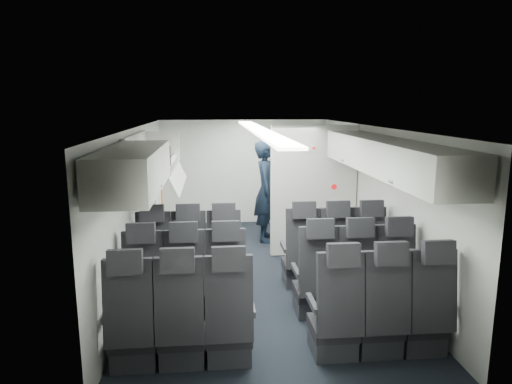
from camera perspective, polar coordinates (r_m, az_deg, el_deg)
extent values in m
cube|color=black|center=(6.87, 0.32, -10.15)|extent=(3.40, 6.00, 0.01)
cube|color=silver|center=(6.41, 0.34, 8.12)|extent=(3.40, 6.00, 0.01)
cube|color=silver|center=(9.50, -1.49, 2.53)|extent=(3.40, 0.01, 2.15)
cube|color=silver|center=(3.71, 5.08, -11.17)|extent=(3.40, 0.01, 2.15)
cube|color=silver|center=(6.61, -14.50, -1.56)|extent=(0.01, 6.00, 2.15)
cube|color=silver|center=(6.93, 14.46, -0.98)|extent=(0.01, 6.00, 2.15)
cube|color=white|center=(6.42, 0.34, 7.76)|extent=(0.25, 5.52, 0.03)
cube|color=black|center=(6.37, -12.26, -9.50)|extent=(0.44, 0.46, 0.12)
cube|color=#2D2D33|center=(6.42, -12.20, -10.84)|extent=(0.42, 0.42, 0.22)
cube|color=black|center=(6.02, -12.68, -6.21)|extent=(0.44, 0.20, 0.80)
cube|color=black|center=(5.86, -12.90, -2.61)|extent=(0.30, 0.12, 0.23)
cube|color=#2D2D33|center=(6.28, -14.41, -7.19)|extent=(0.05, 0.40, 0.06)
cube|color=#2D2D33|center=(6.22, -10.37, -7.18)|extent=(0.05, 0.40, 0.06)
cube|color=black|center=(6.33, -8.16, -9.48)|extent=(0.44, 0.46, 0.12)
cube|color=#2D2D33|center=(6.38, -8.12, -10.83)|extent=(0.42, 0.42, 0.22)
cube|color=black|center=(5.97, -8.37, -6.17)|extent=(0.44, 0.20, 0.80)
cube|color=black|center=(5.82, -8.50, -2.55)|extent=(0.30, 0.12, 0.23)
cube|color=#2D2D33|center=(6.22, -10.28, -7.18)|extent=(0.05, 0.40, 0.06)
cube|color=#2D2D33|center=(6.20, -6.19, -7.13)|extent=(0.05, 0.40, 0.06)
cube|color=black|center=(6.32, -4.02, -9.42)|extent=(0.44, 0.46, 0.12)
cube|color=#2D2D33|center=(6.38, -4.00, -10.77)|extent=(0.42, 0.42, 0.22)
cube|color=black|center=(5.97, -4.03, -6.10)|extent=(0.44, 0.20, 0.80)
cube|color=black|center=(5.81, -4.07, -2.47)|extent=(0.30, 0.12, 0.23)
cube|color=#2D2D33|center=(6.20, -6.10, -7.13)|extent=(0.05, 0.40, 0.06)
cube|color=#2D2D33|center=(6.21, -2.00, -7.04)|extent=(0.05, 0.40, 0.06)
cube|color=black|center=(6.42, 5.41, -9.10)|extent=(0.44, 0.46, 0.12)
cube|color=#2D2D33|center=(6.48, 5.38, -10.42)|extent=(0.42, 0.42, 0.22)
cube|color=black|center=(6.08, 5.88, -5.81)|extent=(0.44, 0.20, 0.80)
cube|color=black|center=(5.93, 6.04, -2.25)|extent=(0.30, 0.12, 0.23)
cube|color=#2D2D33|center=(6.27, 3.52, -6.87)|extent=(0.05, 0.40, 0.06)
cube|color=#2D2D33|center=(6.35, 7.47, -6.71)|extent=(0.05, 0.40, 0.06)
cube|color=black|center=(6.52, 9.34, -8.89)|extent=(0.44, 0.46, 0.12)
cube|color=#2D2D33|center=(6.58, 9.30, -10.20)|extent=(0.42, 0.42, 0.22)
cube|color=black|center=(6.18, 9.99, -5.64)|extent=(0.44, 0.20, 0.80)
cube|color=black|center=(6.03, 10.24, -2.13)|extent=(0.30, 0.12, 0.23)
cube|color=#2D2D33|center=(6.35, 7.56, -6.71)|extent=(0.05, 0.40, 0.06)
cube|color=#2D2D33|center=(6.46, 11.39, -6.52)|extent=(0.05, 0.40, 0.06)
cube|color=black|center=(6.65, 13.14, -8.65)|extent=(0.44, 0.46, 0.12)
cube|color=#2D2D33|center=(6.70, 13.08, -9.94)|extent=(0.42, 0.42, 0.22)
cube|color=black|center=(6.31, 13.95, -5.45)|extent=(0.44, 0.20, 0.80)
cube|color=black|center=(6.17, 14.27, -2.01)|extent=(0.30, 0.12, 0.23)
cube|color=#2D2D33|center=(6.47, 11.47, -6.52)|extent=(0.05, 0.40, 0.06)
cube|color=#2D2D33|center=(6.60, 15.15, -6.31)|extent=(0.05, 0.40, 0.06)
cube|color=black|center=(5.54, -13.36, -12.74)|extent=(0.44, 0.46, 0.12)
cube|color=#2D2D33|center=(5.60, -13.29, -14.24)|extent=(0.42, 0.42, 0.22)
cube|color=black|center=(5.17, -13.91, -9.14)|extent=(0.44, 0.20, 0.80)
cube|color=black|center=(5.00, -14.21, -5.02)|extent=(0.30, 0.12, 0.23)
cube|color=#2D2D33|center=(5.44, -15.87, -10.12)|extent=(0.05, 0.40, 0.06)
cube|color=#2D2D33|center=(5.38, -11.18, -10.15)|extent=(0.05, 0.40, 0.06)
cube|color=black|center=(5.49, -8.59, -12.76)|extent=(0.44, 0.46, 0.12)
cube|color=#2D2D33|center=(5.56, -8.54, -14.27)|extent=(0.42, 0.42, 0.22)
cube|color=black|center=(5.12, -8.87, -9.13)|extent=(0.44, 0.20, 0.80)
cube|color=black|center=(4.95, -9.03, -4.98)|extent=(0.30, 0.12, 0.23)
cube|color=#2D2D33|center=(5.38, -11.07, -10.15)|extent=(0.05, 0.40, 0.06)
cube|color=#2D2D33|center=(5.35, -6.30, -10.12)|extent=(0.05, 0.40, 0.06)
cube|color=black|center=(5.48, -3.77, -12.69)|extent=(0.44, 0.46, 0.12)
cube|color=#2D2D33|center=(5.55, -3.75, -14.20)|extent=(0.42, 0.42, 0.22)
cube|color=black|center=(5.11, -3.76, -9.05)|extent=(0.44, 0.20, 0.80)
cube|color=black|center=(4.94, -3.80, -4.89)|extent=(0.30, 0.12, 0.23)
cube|color=#2D2D33|center=(5.35, -6.19, -10.11)|extent=(0.05, 0.40, 0.06)
cube|color=#2D2D33|center=(5.36, -1.41, -10.01)|extent=(0.05, 0.40, 0.06)
cube|color=black|center=(5.61, 7.16, -12.22)|extent=(0.44, 0.46, 0.12)
cube|color=#2D2D33|center=(5.67, 7.12, -13.70)|extent=(0.42, 0.42, 0.22)
cube|color=black|center=(5.24, 7.81, -8.62)|extent=(0.44, 0.20, 0.80)
cube|color=black|center=(5.08, 8.05, -4.55)|extent=(0.30, 0.12, 0.23)
cube|color=#2D2D33|center=(5.43, 5.01, -9.76)|extent=(0.05, 0.40, 0.06)
cube|color=#2D2D33|center=(5.52, 9.56, -9.51)|extent=(0.05, 0.40, 0.06)
cube|color=black|center=(5.72, 11.67, -11.89)|extent=(0.44, 0.46, 0.12)
cube|color=#2D2D33|center=(5.78, 11.61, -13.36)|extent=(0.42, 0.42, 0.22)
cube|color=black|center=(5.36, 12.55, -8.34)|extent=(0.44, 0.20, 0.80)
cube|color=black|center=(5.20, 12.90, -4.35)|extent=(0.30, 0.12, 0.23)
cube|color=#2D2D33|center=(5.53, 9.66, -9.50)|extent=(0.05, 0.40, 0.06)
cube|color=#2D2D33|center=(5.65, 14.03, -9.21)|extent=(0.05, 0.40, 0.06)
cube|color=black|center=(5.86, 15.97, -11.52)|extent=(0.44, 0.46, 0.12)
cube|color=#2D2D33|center=(5.92, 15.88, -12.95)|extent=(0.42, 0.42, 0.22)
cube|color=black|center=(5.51, 17.05, -8.03)|extent=(0.44, 0.20, 0.80)
cube|color=black|center=(5.35, 17.49, -4.14)|extent=(0.30, 0.12, 0.23)
cube|color=#2D2D33|center=(5.66, 14.13, -9.20)|extent=(0.05, 0.40, 0.06)
cube|color=#2D2D33|center=(5.82, 18.27, -8.87)|extent=(0.05, 0.40, 0.06)
cube|color=black|center=(4.74, -14.88, -17.08)|extent=(0.44, 0.46, 0.12)
cube|color=#2D2D33|center=(4.81, -14.79, -18.77)|extent=(0.42, 0.42, 0.22)
cube|color=black|center=(4.35, -15.66, -13.18)|extent=(0.44, 0.20, 0.80)
cube|color=black|center=(4.16, -16.06, -8.41)|extent=(0.30, 0.12, 0.23)
cube|color=#2D2D33|center=(4.63, -17.89, -14.08)|extent=(0.05, 0.40, 0.06)
cube|color=#2D2D33|center=(4.55, -12.31, -14.21)|extent=(0.05, 0.40, 0.06)
cube|color=black|center=(4.68, -9.19, -17.18)|extent=(0.44, 0.46, 0.12)
cube|color=#2D2D33|center=(4.76, -9.13, -18.88)|extent=(0.42, 0.42, 0.22)
cube|color=black|center=(4.29, -9.57, -13.25)|extent=(0.44, 0.20, 0.80)
cube|color=black|center=(4.10, -9.80, -8.42)|extent=(0.30, 0.12, 0.23)
cube|color=#2D2D33|center=(4.55, -12.18, -14.21)|extent=(0.05, 0.40, 0.06)
cube|color=#2D2D33|center=(4.52, -6.46, -14.21)|extent=(0.05, 0.40, 0.06)
cube|color=black|center=(4.67, -3.43, -17.11)|extent=(0.44, 0.46, 0.12)
cube|color=#2D2D33|center=(4.75, -3.40, -18.81)|extent=(0.42, 0.42, 0.22)
cube|color=black|center=(4.28, -3.39, -13.17)|extent=(0.44, 0.20, 0.80)
cube|color=black|center=(4.08, -3.43, -8.33)|extent=(0.30, 0.12, 0.23)
cube|color=#2D2D33|center=(4.52, -6.33, -14.21)|extent=(0.05, 0.40, 0.06)
cube|color=#2D2D33|center=(4.53, -0.59, -14.07)|extent=(0.05, 0.40, 0.06)
cube|color=black|center=(4.82, 9.57, -16.36)|extent=(0.44, 0.46, 0.12)
cube|color=#2D2D33|center=(4.89, 9.51, -18.03)|extent=(0.42, 0.42, 0.22)
cube|color=black|center=(4.43, 10.51, -12.46)|extent=(0.44, 0.20, 0.80)
cube|color=black|center=(4.24, 10.88, -7.76)|extent=(0.30, 0.12, 0.23)
cube|color=#2D2D33|center=(4.62, 7.07, -13.67)|extent=(0.05, 0.40, 0.06)
cube|color=#2D2D33|center=(4.73, 12.43, -13.25)|extent=(0.05, 0.40, 0.06)
cube|color=black|center=(4.94, 14.82, -15.83)|extent=(0.44, 0.46, 0.12)
cube|color=#2D2D33|center=(5.02, 14.73, -17.46)|extent=(0.42, 0.42, 0.22)
cube|color=black|center=(4.57, 16.06, -11.97)|extent=(0.44, 0.20, 0.80)
cube|color=black|center=(4.39, 16.58, -7.40)|extent=(0.30, 0.12, 0.23)
cube|color=#2D2D33|center=(4.73, 12.55, -13.24)|extent=(0.05, 0.40, 0.06)
cube|color=#2D2D33|center=(4.88, 17.59, -12.73)|extent=(0.05, 0.40, 0.06)
cube|color=black|center=(5.11, 19.73, -15.21)|extent=(0.44, 0.46, 0.12)
cube|color=#2D2D33|center=(5.18, 19.62, -16.81)|extent=(0.42, 0.42, 0.22)
cube|color=black|center=(4.75, 21.23, -11.42)|extent=(0.44, 0.20, 0.80)
cube|color=black|center=(4.57, 21.85, -6.99)|extent=(0.30, 0.12, 0.23)
cube|color=#2D2D33|center=(4.88, 17.70, -12.72)|extent=(0.05, 0.40, 0.06)
cube|color=#2D2D33|center=(5.06, 22.40, -12.16)|extent=(0.05, 0.40, 0.06)
cube|color=silver|center=(4.48, -15.12, 2.78)|extent=(0.52, 1.80, 0.40)
cylinder|color=slate|center=(4.47, -11.85, 0.83)|extent=(0.04, 0.10, 0.04)
cube|color=#9E9E93|center=(6.22, -12.38, 3.25)|extent=(0.52, 1.70, 0.04)
cube|color=silver|center=(6.24, -14.84, 5.00)|extent=(0.06, 1.70, 0.44)
cube|color=silver|center=(5.38, -13.51, 4.17)|extent=(0.52, 0.04, 0.40)
cube|color=silver|center=(7.02, -11.65, 5.77)|extent=(0.52, 0.04, 0.40)
cube|color=silver|center=(6.21, -10.05, 2.30)|extent=(0.21, 1.61, 0.38)
cube|color=silver|center=(4.87, 19.49, 3.15)|extent=(0.52, 1.80, 0.40)
cylinder|color=slate|center=(4.79, 16.65, 1.27)|extent=(0.04, 0.10, 0.04)
cube|color=silver|center=(6.48, 13.03, 5.30)|extent=(0.52, 1.70, 0.40)
cylinder|color=slate|center=(6.43, 10.84, 3.90)|extent=(0.04, 0.10, 0.04)
cube|color=white|center=(7.49, 7.20, 0.15)|extent=(1.40, 0.12, 2.13)
cube|color=white|center=(7.29, 6.46, 5.48)|extent=(0.24, 0.01, 0.10)
cube|color=red|center=(7.27, 6.08, 5.47)|extent=(0.13, 0.01, 0.04)
cube|color=red|center=(7.30, 7.24, 5.47)|extent=(0.05, 0.01, 0.03)
cylinder|color=white|center=(7.48, 9.72, 0.66)|extent=(0.11, 0.01, 0.11)
cylinder|color=red|center=(7.47, 9.74, 0.65)|extent=(0.09, 0.01, 0.09)
cube|color=#939399|center=(9.36, 4.45, 1.59)|extent=(0.85, 0.50, 1.90)
cube|color=#3F3F42|center=(9.19, 4.69, -1.44)|extent=(0.80, 0.01, 0.02)
cube|color=#3F3F42|center=(9.09, 4.74, 1.64)|extent=(0.80, 0.01, 0.02)
cube|color=#3F3F42|center=(9.03, 4.79, 4.77)|extent=(0.80, 0.01, 0.02)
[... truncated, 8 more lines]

